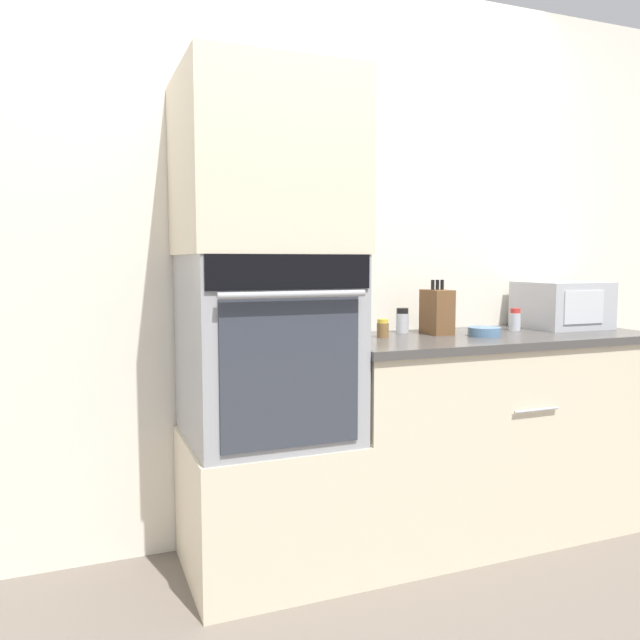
# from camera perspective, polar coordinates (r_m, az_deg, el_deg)

# --- Properties ---
(ground_plane) EXTENTS (12.00, 12.00, 0.00)m
(ground_plane) POSITION_cam_1_polar(r_m,az_deg,el_deg) (2.58, 4.82, -23.40)
(ground_plane) COLOR #6B6056
(wall_back) EXTENTS (8.00, 0.05, 2.50)m
(wall_back) POSITION_cam_1_polar(r_m,az_deg,el_deg) (2.84, -0.69, 5.54)
(wall_back) COLOR silver
(wall_back) RESTS_ON ground_plane
(oven_cabinet_base) EXTENTS (0.64, 0.60, 0.55)m
(oven_cabinet_base) POSITION_cam_1_polar(r_m,az_deg,el_deg) (2.61, -4.82, -16.38)
(oven_cabinet_base) COLOR beige
(oven_cabinet_base) RESTS_ON ground_plane
(wall_oven) EXTENTS (0.62, 0.64, 0.72)m
(wall_oven) POSITION_cam_1_polar(r_m,az_deg,el_deg) (2.44, -4.91, -2.46)
(wall_oven) COLOR #9EA0A5
(wall_oven) RESTS_ON oven_cabinet_base
(oven_cabinet_upper) EXTENTS (0.64, 0.60, 0.67)m
(oven_cabinet_upper) POSITION_cam_1_polar(r_m,az_deg,el_deg) (2.45, -5.07, 13.81)
(oven_cabinet_upper) COLOR beige
(oven_cabinet_upper) RESTS_ON wall_oven
(counter_unit) EXTENTS (1.50, 0.63, 0.91)m
(counter_unit) POSITION_cam_1_polar(r_m,az_deg,el_deg) (3.02, 15.14, -9.88)
(counter_unit) COLOR beige
(counter_unit) RESTS_ON ground_plane
(microwave) EXTENTS (0.38, 0.34, 0.23)m
(microwave) POSITION_cam_1_polar(r_m,az_deg,el_deg) (3.32, 21.23, 1.30)
(microwave) COLOR #B2B5BA
(microwave) RESTS_ON counter_unit
(knife_block) EXTENTS (0.10, 0.15, 0.25)m
(knife_block) POSITION_cam_1_polar(r_m,az_deg,el_deg) (2.87, 10.65, 0.75)
(knife_block) COLOR brown
(knife_block) RESTS_ON counter_unit
(bowl) EXTENTS (0.14, 0.14, 0.04)m
(bowl) POSITION_cam_1_polar(r_m,az_deg,el_deg) (2.84, 14.79, -1.04)
(bowl) COLOR #517599
(bowl) RESTS_ON counter_unit
(condiment_jar_near) EXTENTS (0.05, 0.05, 0.08)m
(condiment_jar_near) POSITION_cam_1_polar(r_m,az_deg,el_deg) (2.72, 5.76, -0.77)
(condiment_jar_near) COLOR brown
(condiment_jar_near) RESTS_ON counter_unit
(condiment_jar_mid) EXTENTS (0.06, 0.06, 0.11)m
(condiment_jar_mid) POSITION_cam_1_polar(r_m,az_deg,el_deg) (2.90, 7.53, -0.06)
(condiment_jar_mid) COLOR silver
(condiment_jar_mid) RESTS_ON counter_unit
(condiment_jar_far) EXTENTS (0.05, 0.05, 0.11)m
(condiment_jar_far) POSITION_cam_1_polar(r_m,az_deg,el_deg) (3.11, 17.41, 0.03)
(condiment_jar_far) COLOR silver
(condiment_jar_far) RESTS_ON counter_unit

